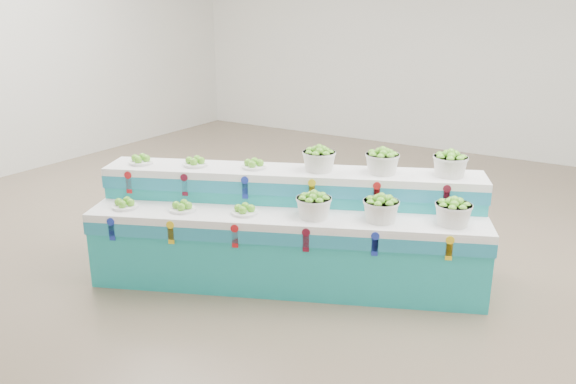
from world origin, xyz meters
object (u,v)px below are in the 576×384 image
object	(u,v)px
basket_upper_right	(450,164)
plate_upper_mid	(195,161)
display_stand	(288,229)
basket_lower_left	(314,205)

from	to	relation	value
basket_upper_right	plate_upper_mid	bearing A→B (deg)	-156.38
display_stand	plate_upper_mid	size ratio (longest dim) A/B	15.13
basket_upper_right	display_stand	bearing A→B (deg)	-147.64
display_stand	basket_upper_right	size ratio (longest dim) A/B	11.55
display_stand	plate_upper_mid	distance (m)	1.11
display_stand	basket_lower_left	world-z (taller)	display_stand
basket_lower_left	plate_upper_mid	size ratio (longest dim) A/B	1.31
basket_lower_left	basket_upper_right	bearing A→B (deg)	44.15
basket_lower_left	plate_upper_mid	bearing A→B (deg)	-176.79
display_stand	basket_lower_left	xyz separation A→B (m)	(0.33, -0.10, 0.32)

